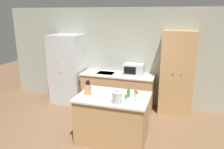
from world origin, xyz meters
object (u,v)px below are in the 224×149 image
spice_bottle_amber_oil (137,97)px  spice_bottle_green_herb (136,93)px  pantry_cabinet (177,73)px  kettle (117,98)px  fire_extinguisher (51,92)px  refrigerator (68,69)px  spice_bottle_tall_dark (126,96)px  knife_block (88,89)px  spice_bottle_short_red (128,93)px  microwave (134,69)px

spice_bottle_amber_oil → spice_bottle_green_herb: (-0.07, 0.24, -0.04)m
pantry_cabinet → kettle: bearing=-115.9°
fire_extinguisher → spice_bottle_amber_oil: bearing=-29.5°
refrigerator → spice_bottle_amber_oil: 2.82m
pantry_cabinet → spice_bottle_green_herb: 1.69m
refrigerator → kettle: (1.98, -1.87, 0.08)m
refrigerator → spice_bottle_tall_dark: (2.07, -1.61, 0.02)m
knife_block → spice_bottle_green_herb: bearing=13.9°
spice_bottle_short_red → spice_bottle_amber_oil: 0.24m
spice_bottle_amber_oil → spice_bottle_green_herb: size_ratio=1.73×
refrigerator → spice_bottle_green_herb: refrigerator is taller
microwave → spice_bottle_short_red: 1.68m
knife_block → kettle: size_ratio=1.29×
refrigerator → knife_block: size_ratio=6.31×
pantry_cabinet → spice_bottle_short_red: (-0.84, -1.62, -0.03)m
pantry_cabinet → spice_bottle_short_red: size_ratio=12.73×
pantry_cabinet → microwave: (-1.09, 0.04, 0.02)m
spice_bottle_amber_oil → fire_extinguisher: (-2.87, 1.62, -0.79)m
spice_bottle_amber_oil → fire_extinguisher: bearing=150.5°
spice_bottle_tall_dark → spice_bottle_short_red: bearing=77.7°
knife_block → spice_bottle_short_red: 0.78m
refrigerator → kettle: refrigerator is taller
pantry_cabinet → knife_block: (-1.61, -1.74, 0.01)m
spice_bottle_short_red → kettle: bearing=-108.3°
pantry_cabinet → spice_bottle_tall_dark: (-0.86, -1.71, -0.06)m
refrigerator → microwave: (1.85, 0.15, 0.10)m
refrigerator → spice_bottle_green_herb: bearing=-32.6°
spice_bottle_amber_oil → kettle: 0.37m
fire_extinguisher → kettle: bearing=-35.6°
pantry_cabinet → spice_bottle_tall_dark: bearing=-116.7°
refrigerator → spice_bottle_short_red: bearing=-35.9°
knife_block → kettle: knife_block is taller
spice_bottle_green_herb → fire_extinguisher: spice_bottle_green_herb is taller
spice_bottle_tall_dark → fire_extinguisher: spice_bottle_tall_dark is taller
refrigerator → knife_block: refrigerator is taller
refrigerator → fire_extinguisher: (-0.59, -0.04, -0.73)m
pantry_cabinet → fire_extinguisher: (-3.52, -0.14, -0.82)m
microwave → spice_bottle_green_herb: bearing=-76.9°
knife_block → spice_bottle_short_red: (0.77, 0.12, -0.03)m
pantry_cabinet → spice_bottle_tall_dark: 1.92m
pantry_cabinet → spice_bottle_tall_dark: pantry_cabinet is taller
spice_bottle_tall_dark → spice_bottle_short_red: size_ratio=0.60×
refrigerator → pantry_cabinet: (2.94, 0.11, 0.08)m
kettle → spice_bottle_green_herb: bearing=62.6°
spice_bottle_amber_oil → pantry_cabinet: bearing=69.7°
refrigerator → spice_bottle_green_herb: (2.21, -1.42, 0.03)m
microwave → spice_bottle_tall_dark: microwave is taller
fire_extinguisher → spice_bottle_short_red: bearing=-28.8°
microwave → kettle: (0.13, -2.02, -0.02)m
knife_block → spice_bottle_amber_oil: bearing=-1.4°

